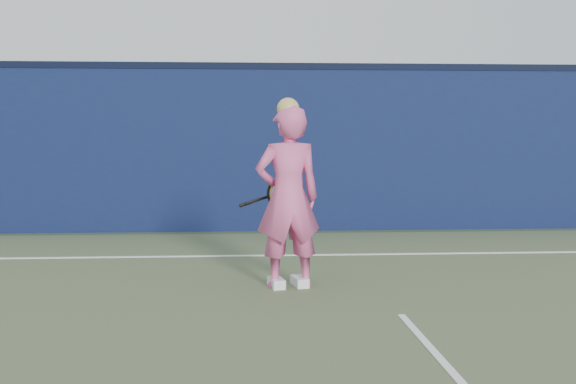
{
  "coord_description": "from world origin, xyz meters",
  "views": [
    {
      "loc": [
        -1.34,
        -4.84,
        1.52
      ],
      "look_at": [
        -0.87,
        2.18,
        0.95
      ],
      "focal_mm": 45.0,
      "sensor_mm": 36.0,
      "label": 1
    }
  ],
  "objects": [
    {
      "name": "ground",
      "position": [
        0.0,
        0.0,
        0.0
      ],
      "size": [
        80.0,
        80.0,
        0.0
      ],
      "primitive_type": "plane",
      "color": "#2D4027",
      "rests_on": "ground"
    },
    {
      "name": "backstop_wall",
      "position": [
        0.0,
        6.5,
        1.25
      ],
      "size": [
        24.0,
        0.4,
        2.5
      ],
      "primitive_type": "cube",
      "color": "#0E1D3E",
      "rests_on": "ground"
    },
    {
      "name": "wall_cap",
      "position": [
        0.0,
        6.5,
        2.55
      ],
      "size": [
        24.0,
        0.42,
        0.1
      ],
      "primitive_type": "cube",
      "color": "black",
      "rests_on": "backstop_wall"
    },
    {
      "name": "player",
      "position": [
        -0.87,
        2.18,
        0.9
      ],
      "size": [
        0.73,
        0.55,
        1.87
      ],
      "rotation": [
        0.0,
        0.0,
        3.35
      ],
      "color": "#DB558E",
      "rests_on": "ground"
    },
    {
      "name": "racket",
      "position": [
        -0.96,
        2.62,
        0.89
      ],
      "size": [
        0.57,
        0.21,
        0.31
      ],
      "rotation": [
        0.0,
        0.0,
        0.18
      ],
      "color": "black",
      "rests_on": "ground"
    },
    {
      "name": "court_lines",
      "position": [
        0.0,
        -0.33,
        0.01
      ],
      "size": [
        11.0,
        12.04,
        0.01
      ],
      "color": "white",
      "rests_on": "court_surface"
    }
  ]
}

